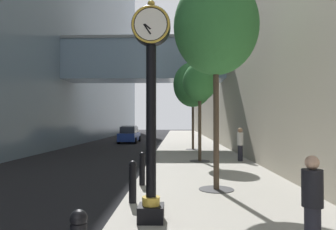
# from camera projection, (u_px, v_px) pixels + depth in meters

# --- Properties ---
(ground_plane) EXTENTS (110.00, 110.00, 0.00)m
(ground_plane) POSITION_uv_depth(u_px,v_px,m) (160.00, 147.00, 28.08)
(ground_plane) COLOR black
(ground_plane) RESTS_ON ground
(sidewalk_right) EXTENTS (5.54, 80.00, 0.14)m
(sidewalk_right) POSITION_uv_depth(u_px,v_px,m) (189.00, 143.00, 31.00)
(sidewalk_right) COLOR #9E998E
(sidewalk_right) RESTS_ON ground
(street_clock) EXTENTS (0.84, 0.55, 4.79)m
(street_clock) POSITION_uv_depth(u_px,v_px,m) (151.00, 99.00, 6.72)
(street_clock) COLOR black
(street_clock) RESTS_ON sidewalk_right
(bollard_third) EXTENTS (0.21, 0.21, 1.11)m
(bollard_third) POSITION_uv_depth(u_px,v_px,m) (133.00, 181.00, 8.22)
(bollard_third) COLOR black
(bollard_third) RESTS_ON sidewalk_right
(bollard_fourth) EXTENTS (0.21, 0.21, 1.11)m
(bollard_fourth) POSITION_uv_depth(u_px,v_px,m) (142.00, 168.00, 10.50)
(bollard_fourth) COLOR black
(bollard_fourth) RESTS_ON sidewalk_right
(street_tree_near) EXTENTS (2.69, 2.69, 6.72)m
(street_tree_near) POSITION_uv_depth(u_px,v_px,m) (216.00, 27.00, 9.89)
(street_tree_near) COLOR #333335
(street_tree_near) RESTS_ON sidewalk_right
(street_tree_mid_near) EXTENTS (1.81, 1.81, 5.32)m
(street_tree_mid_near) POSITION_uv_depth(u_px,v_px,m) (200.00, 83.00, 16.80)
(street_tree_mid_near) COLOR #333335
(street_tree_mid_near) RESTS_ON sidewalk_right
(street_tree_mid_far) EXTENTS (2.98, 2.98, 6.67)m
(street_tree_mid_far) POSITION_uv_depth(u_px,v_px,m) (193.00, 85.00, 23.74)
(street_tree_mid_far) COLOR #333335
(street_tree_mid_far) RESTS_ON sidewalk_right
(pedestrian_walking) EXTENTS (0.34, 0.34, 1.80)m
(pedestrian_walking) POSITION_uv_depth(u_px,v_px,m) (240.00, 143.00, 16.80)
(pedestrian_walking) COLOR #23232D
(pedestrian_walking) RESTS_ON sidewalk_right
(pedestrian_by_clock) EXTENTS (0.45, 0.45, 1.59)m
(pedestrian_by_clock) POSITION_uv_depth(u_px,v_px,m) (312.00, 202.00, 5.10)
(pedestrian_by_clock) COLOR #23232D
(pedestrian_by_clock) RESTS_ON sidewalk_right
(car_blue_near) EXTENTS (2.02, 4.60, 1.71)m
(car_blue_near) POSITION_uv_depth(u_px,v_px,m) (129.00, 135.00, 33.06)
(car_blue_near) COLOR navy
(car_blue_near) RESTS_ON ground
(car_silver_mid) EXTENTS (1.99, 4.56, 1.72)m
(car_silver_mid) POSITION_uv_depth(u_px,v_px,m) (130.00, 133.00, 38.81)
(car_silver_mid) COLOR #B7BABF
(car_silver_mid) RESTS_ON ground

